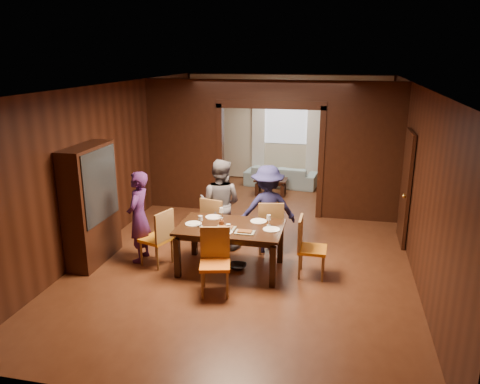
% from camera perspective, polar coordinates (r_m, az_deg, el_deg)
% --- Properties ---
extents(floor, '(9.00, 9.00, 0.00)m').
position_cam_1_polar(floor, '(9.02, 1.93, -5.78)').
color(floor, '#542A17').
rests_on(floor, ground).
extents(ceiling, '(5.50, 9.00, 0.02)m').
position_cam_1_polar(ceiling, '(8.35, 2.13, 12.94)').
color(ceiling, silver).
rests_on(ceiling, room_walls).
extents(room_walls, '(5.52, 9.01, 2.90)m').
position_cam_1_polar(room_walls, '(10.38, 3.91, 5.87)').
color(room_walls, black).
rests_on(room_walls, floor).
extents(person_purple, '(0.40, 0.58, 1.56)m').
position_cam_1_polar(person_purple, '(8.06, -12.24, -2.98)').
color(person_purple, '#3F1B50').
rests_on(person_purple, floor).
extents(person_grey, '(0.86, 0.71, 1.64)m').
position_cam_1_polar(person_grey, '(8.45, -2.45, -1.43)').
color(person_grey, '#58565D').
rests_on(person_grey, floor).
extents(person_navy, '(1.15, 0.89, 1.57)m').
position_cam_1_polar(person_navy, '(8.28, 3.37, -2.07)').
color(person_navy, '#1D1D48').
rests_on(person_navy, floor).
extents(sofa, '(1.96, 0.93, 0.55)m').
position_cam_1_polar(sofa, '(12.55, 5.02, 1.99)').
color(sofa, '#99BDC9').
rests_on(sofa, floor).
extents(serving_bowl, '(0.29, 0.29, 0.07)m').
position_cam_1_polar(serving_bowl, '(7.55, -0.28, -3.85)').
color(serving_bowl, black).
rests_on(serving_bowl, dining_table).
extents(dining_table, '(1.68, 1.05, 0.76)m').
position_cam_1_polar(dining_table, '(7.68, -1.16, -6.83)').
color(dining_table, black).
rests_on(dining_table, floor).
extents(coffee_table, '(0.80, 0.50, 0.40)m').
position_cam_1_polar(coffee_table, '(11.79, 3.76, 0.66)').
color(coffee_table, black).
rests_on(coffee_table, floor).
extents(chair_left, '(0.56, 0.56, 0.97)m').
position_cam_1_polar(chair_left, '(7.95, -10.21, -5.44)').
color(chair_left, orange).
rests_on(chair_left, floor).
extents(chair_right, '(0.44, 0.44, 0.97)m').
position_cam_1_polar(chair_right, '(7.52, 8.82, -6.69)').
color(chair_right, orange).
rests_on(chair_right, floor).
extents(chair_far_l, '(0.53, 0.53, 0.97)m').
position_cam_1_polar(chair_far_l, '(8.51, -2.84, -3.68)').
color(chair_far_l, '#C63B12').
rests_on(chair_far_l, floor).
extents(chair_far_r, '(0.52, 0.52, 0.97)m').
position_cam_1_polar(chair_far_r, '(8.34, 3.69, -4.13)').
color(chair_far_r, '#ED3C16').
rests_on(chair_far_r, floor).
extents(chair_near, '(0.53, 0.53, 0.97)m').
position_cam_1_polar(chair_near, '(6.93, -3.08, -8.61)').
color(chair_near, orange).
rests_on(chair_near, floor).
extents(hutch, '(0.40, 1.20, 2.00)m').
position_cam_1_polar(hutch, '(8.18, -17.71, -1.50)').
color(hutch, black).
rests_on(hutch, floor).
extents(door_right, '(0.06, 0.90, 2.10)m').
position_cam_1_polar(door_right, '(9.11, 19.55, 0.46)').
color(door_right, black).
rests_on(door_right, floor).
extents(window_far, '(1.20, 0.03, 1.30)m').
position_cam_1_polar(window_far, '(12.85, 5.64, 8.79)').
color(window_far, silver).
rests_on(window_far, back_wall).
extents(curtain_left, '(0.35, 0.06, 2.40)m').
position_cam_1_polar(curtain_left, '(12.98, 2.26, 6.93)').
color(curtain_left, white).
rests_on(curtain_left, back_wall).
extents(curtain_right, '(0.35, 0.06, 2.40)m').
position_cam_1_polar(curtain_right, '(12.81, 8.92, 6.61)').
color(curtain_right, white).
rests_on(curtain_right, back_wall).
extents(plate_left, '(0.27, 0.27, 0.01)m').
position_cam_1_polar(plate_left, '(7.65, -5.70, -3.87)').
color(plate_left, white).
rests_on(plate_left, dining_table).
extents(plate_far_l, '(0.27, 0.27, 0.01)m').
position_cam_1_polar(plate_far_l, '(7.93, -3.26, -3.07)').
color(plate_far_l, white).
rests_on(plate_far_l, dining_table).
extents(plate_far_r, '(0.27, 0.27, 0.01)m').
position_cam_1_polar(plate_far_r, '(7.74, 2.28, -3.57)').
color(plate_far_r, white).
rests_on(plate_far_r, dining_table).
extents(plate_right, '(0.27, 0.27, 0.01)m').
position_cam_1_polar(plate_right, '(7.40, 3.85, -4.56)').
color(plate_right, silver).
rests_on(plate_right, dining_table).
extents(plate_near, '(0.27, 0.27, 0.01)m').
position_cam_1_polar(plate_near, '(7.28, -1.95, -4.88)').
color(plate_near, white).
rests_on(plate_near, dining_table).
extents(platter_a, '(0.30, 0.20, 0.04)m').
position_cam_1_polar(platter_a, '(7.43, -1.74, -4.35)').
color(platter_a, gray).
rests_on(platter_a, dining_table).
extents(platter_b, '(0.30, 0.20, 0.04)m').
position_cam_1_polar(platter_b, '(7.25, 0.59, -4.87)').
color(platter_b, gray).
rests_on(platter_b, dining_table).
extents(wineglass_left, '(0.08, 0.08, 0.18)m').
position_cam_1_polar(wineglass_left, '(7.52, -4.83, -3.56)').
color(wineglass_left, silver).
rests_on(wineglass_left, dining_table).
extents(wineglass_far, '(0.08, 0.08, 0.18)m').
position_cam_1_polar(wineglass_far, '(7.88, -2.29, -2.55)').
color(wineglass_far, silver).
rests_on(wineglass_far, dining_table).
extents(wineglass_right, '(0.08, 0.08, 0.18)m').
position_cam_1_polar(wineglass_right, '(7.54, 3.53, -3.45)').
color(wineglass_right, white).
rests_on(wineglass_right, dining_table).
extents(tumbler, '(0.07, 0.07, 0.14)m').
position_cam_1_polar(tumbler, '(7.24, -1.44, -4.47)').
color(tumbler, silver).
rests_on(tumbler, dining_table).
extents(condiment_jar, '(0.08, 0.08, 0.11)m').
position_cam_1_polar(condiment_jar, '(7.51, -2.26, -3.80)').
color(condiment_jar, '#512712').
rests_on(condiment_jar, dining_table).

